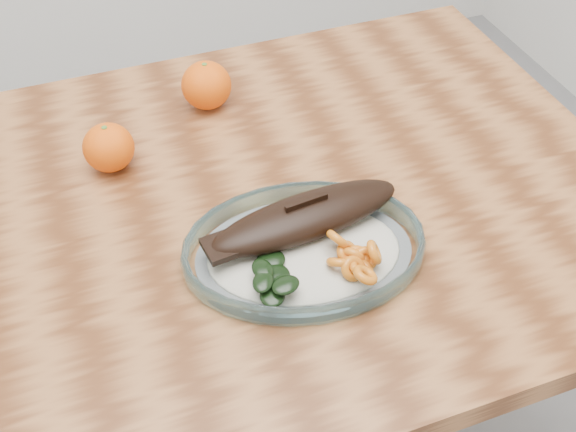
% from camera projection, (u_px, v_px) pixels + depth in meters
% --- Properties ---
extents(dining_table, '(1.20, 0.80, 0.75)m').
position_uv_depth(dining_table, '(223.00, 256.00, 1.07)').
color(dining_table, '#572D14').
rests_on(dining_table, ground).
extents(plated_meal, '(0.65, 0.65, 0.08)m').
position_uv_depth(plated_meal, '(304.00, 246.00, 0.93)').
color(plated_meal, white).
rests_on(plated_meal, dining_table).
extents(orange_left, '(0.07, 0.07, 0.07)m').
position_uv_depth(orange_left, '(109.00, 148.00, 1.04)').
color(orange_left, '#FF4E05').
rests_on(orange_left, dining_table).
extents(orange_right, '(0.08, 0.08, 0.08)m').
position_uv_depth(orange_right, '(206.00, 85.00, 1.15)').
color(orange_right, '#FF4E05').
rests_on(orange_right, dining_table).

